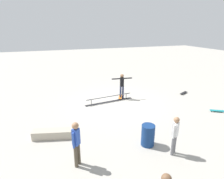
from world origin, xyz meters
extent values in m
plane|color=#ADA89E|center=(0.00, 0.00, 0.00)|extent=(60.00, 60.00, 0.00)
cube|color=black|center=(0.48, -0.28, 0.01)|extent=(3.25, 0.60, 0.01)
cylinder|color=#47474C|center=(-0.74, -0.42, 0.18)|extent=(0.04, 0.04, 0.37)
cylinder|color=#47474C|center=(1.71, -0.14, 0.18)|extent=(0.04, 0.04, 0.37)
cylinder|color=#47474C|center=(0.48, -0.28, 0.37)|extent=(3.07, 0.39, 0.05)
cube|color=#B2A893|center=(4.12, 2.81, 0.19)|extent=(1.77, 0.86, 0.37)
cylinder|color=#2D3351|center=(-0.42, -0.61, 0.43)|extent=(0.14, 0.14, 0.86)
cylinder|color=#2D3351|center=(-0.58, -0.59, 0.43)|extent=(0.14, 0.14, 0.86)
cube|color=black|center=(-0.50, -0.60, 1.16)|extent=(0.24, 0.22, 0.61)
sphere|color=brown|center=(-0.50, -0.60, 1.58)|extent=(0.23, 0.23, 0.23)
cylinder|color=black|center=(-0.11, -0.65, 1.39)|extent=(0.58, 0.14, 0.08)
cylinder|color=black|center=(-0.89, -0.56, 1.39)|extent=(0.58, 0.14, 0.08)
cube|color=orange|center=(-0.44, -0.72, 0.08)|extent=(0.50, 0.81, 0.02)
cylinder|color=white|center=(-0.45, -1.01, 0.03)|extent=(0.05, 0.06, 0.05)
cylinder|color=white|center=(-0.66, -0.92, 0.03)|extent=(0.05, 0.06, 0.05)
cylinder|color=white|center=(-0.23, -0.51, 0.03)|extent=(0.05, 0.06, 0.05)
cylinder|color=white|center=(-0.44, -0.42, 0.03)|extent=(0.05, 0.06, 0.05)
cylinder|color=brown|center=(3.44, 4.95, 0.42)|extent=(0.17, 0.17, 0.85)
cylinder|color=brown|center=(3.33, 4.82, 0.42)|extent=(0.17, 0.17, 0.85)
cube|color=#2D51B7|center=(3.39, 4.89, 1.15)|extent=(0.29, 0.29, 0.60)
sphere|color=#A87A56|center=(3.39, 4.89, 1.56)|extent=(0.23, 0.23, 0.23)
cylinder|color=#2D51B7|center=(3.49, 4.99, 1.09)|extent=(0.11, 0.11, 0.56)
cylinder|color=#2D51B7|center=(3.28, 4.78, 1.09)|extent=(0.11, 0.11, 0.56)
cylinder|color=slate|center=(-0.21, 5.42, 0.39)|extent=(0.16, 0.16, 0.79)
cylinder|color=slate|center=(-0.08, 5.50, 0.39)|extent=(0.16, 0.16, 0.79)
cube|color=white|center=(-0.15, 5.46, 1.06)|extent=(0.27, 0.26, 0.56)
sphere|color=#A87A56|center=(-0.15, 5.46, 1.45)|extent=(0.21, 0.21, 0.21)
cylinder|color=white|center=(-0.27, 5.39, 1.01)|extent=(0.10, 0.10, 0.52)
cylinder|color=white|center=(-0.03, 5.53, 1.01)|extent=(0.10, 0.10, 0.52)
sphere|color=brown|center=(1.89, 7.77, 1.55)|extent=(0.23, 0.23, 0.23)
cube|color=black|center=(-5.08, 0.04, 0.08)|extent=(0.81, 0.52, 0.02)
cylinder|color=white|center=(-5.28, -0.18, 0.03)|extent=(0.06, 0.05, 0.05)
cylinder|color=white|center=(-5.38, 0.03, 0.03)|extent=(0.06, 0.05, 0.05)
cylinder|color=white|center=(-4.79, 0.05, 0.03)|extent=(0.06, 0.05, 0.05)
cylinder|color=white|center=(-4.89, 0.26, 0.03)|extent=(0.06, 0.05, 0.05)
cube|color=teal|center=(-4.86, 3.18, 0.08)|extent=(0.79, 0.58, 0.02)
cylinder|color=white|center=(-4.57, 3.15, 0.03)|extent=(0.06, 0.05, 0.05)
cylinder|color=white|center=(-4.68, 2.95, 0.03)|extent=(0.06, 0.05, 0.05)
cylinder|color=white|center=(-5.04, 3.42, 0.03)|extent=(0.06, 0.05, 0.05)
cylinder|color=white|center=(-5.15, 3.22, 0.03)|extent=(0.06, 0.05, 0.05)
cylinder|color=navy|center=(0.48, 4.63, 0.45)|extent=(0.54, 0.54, 0.89)
camera|label=1|loc=(4.04, 10.39, 4.63)|focal=30.12mm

